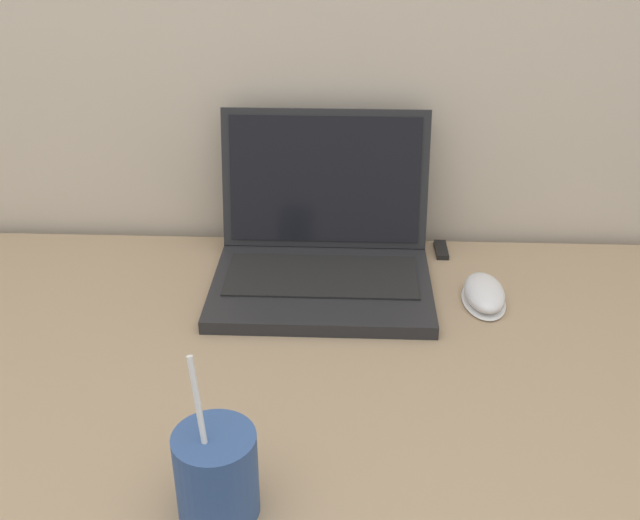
# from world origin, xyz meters

# --- Properties ---
(laptop) EXTENTS (0.33, 0.29, 0.24)m
(laptop) POSITION_xyz_m (0.07, 0.56, 0.82)
(laptop) COLOR #232326
(laptop) RESTS_ON desk
(drink_cup) EXTENTS (0.08, 0.08, 0.19)m
(drink_cup) POSITION_xyz_m (-0.02, 0.08, 0.81)
(drink_cup) COLOR #33518C
(drink_cup) RESTS_ON desk
(computer_mouse) EXTENTS (0.06, 0.12, 0.03)m
(computer_mouse) POSITION_xyz_m (0.31, 0.49, 0.78)
(computer_mouse) COLOR white
(computer_mouse) RESTS_ON desk
(usb_stick) EXTENTS (0.02, 0.06, 0.01)m
(usb_stick) POSITION_xyz_m (0.27, 0.65, 0.77)
(usb_stick) COLOR black
(usb_stick) RESTS_ON desk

